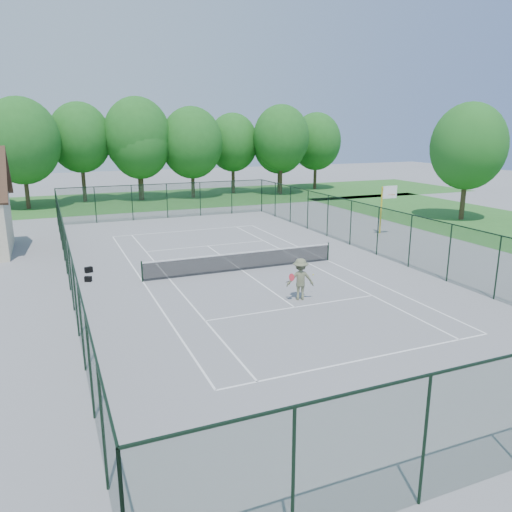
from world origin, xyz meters
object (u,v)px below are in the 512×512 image
object	(u,v)px
tennis_player	(300,279)
sports_bag_a	(88,279)
basketball_goal	(386,200)
tennis_net	(242,260)

from	to	relation	value
tennis_player	sports_bag_a	bearing A→B (deg)	142.87
basketball_goal	sports_bag_a	distance (m)	21.71
basketball_goal	tennis_player	world-z (taller)	basketball_goal
sports_bag_a	basketball_goal	bearing A→B (deg)	33.57
tennis_net	sports_bag_a	distance (m)	8.16
tennis_net	sports_bag_a	xyz separation A→B (m)	(-8.07, 1.12, -0.44)
basketball_goal	tennis_player	xyz separation A→B (m)	(-12.45, -10.38, -1.60)
tennis_net	sports_bag_a	world-z (taller)	tennis_net
basketball_goal	sports_bag_a	size ratio (longest dim) A/B	10.56
tennis_player	tennis_net	bearing A→B (deg)	97.40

